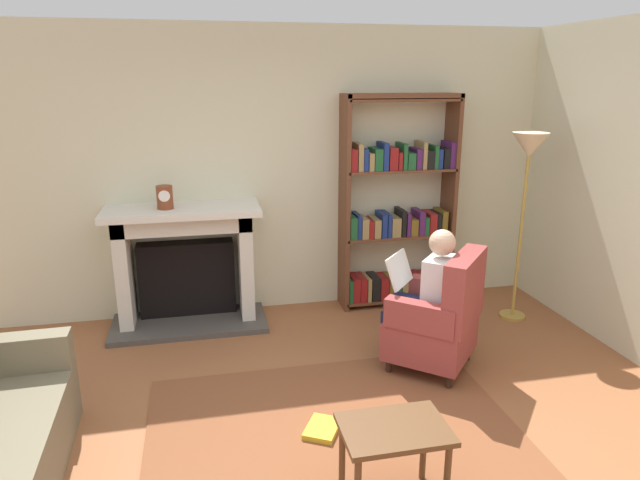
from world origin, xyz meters
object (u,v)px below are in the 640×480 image
object	(u,v)px
armchair_reading	(440,319)
seated_reader	(426,293)
floor_lamp	(528,163)
mantel_clock	(165,197)
bookshelf	(397,210)
fireplace	(186,262)
side_table	(394,440)

from	to	relation	value
armchair_reading	seated_reader	xyz separation A→B (m)	(-0.09, 0.08, 0.20)
floor_lamp	mantel_clock	bearing A→B (deg)	171.62
bookshelf	armchair_reading	world-z (taller)	bookshelf
fireplace	floor_lamp	size ratio (longest dim) A/B	0.80
armchair_reading	seated_reader	size ratio (longest dim) A/B	0.85
floor_lamp	bookshelf	bearing A→B (deg)	148.70
fireplace	bookshelf	world-z (taller)	bookshelf
fireplace	floor_lamp	bearing A→B (deg)	-10.58
seated_reader	floor_lamp	world-z (taller)	floor_lamp
seated_reader	mantel_clock	bearing A→B (deg)	-79.36
fireplace	armchair_reading	distance (m)	2.35
mantel_clock	side_table	xyz separation A→B (m)	(1.22, -2.59, -0.82)
armchair_reading	side_table	bearing A→B (deg)	8.86
mantel_clock	armchair_reading	distance (m)	2.54
mantel_clock	side_table	size ratio (longest dim) A/B	0.36
bookshelf	mantel_clock	bearing A→B (deg)	-176.46
seated_reader	side_table	size ratio (longest dim) A/B	2.04
fireplace	floor_lamp	world-z (taller)	floor_lamp
seated_reader	floor_lamp	distance (m)	1.64
fireplace	seated_reader	world-z (taller)	seated_reader
fireplace	mantel_clock	size ratio (longest dim) A/B	6.92
armchair_reading	side_table	world-z (taller)	armchair_reading
mantel_clock	side_table	distance (m)	2.97
side_table	armchair_reading	bearing A→B (deg)	57.80
armchair_reading	mantel_clock	bearing A→B (deg)	-79.88
bookshelf	side_table	xyz separation A→B (m)	(-0.97, -2.72, -0.56)
fireplace	armchair_reading	xyz separation A→B (m)	(1.93, -1.34, -0.17)
seated_reader	floor_lamp	bearing A→B (deg)	160.97
mantel_clock	seated_reader	distance (m)	2.37
mantel_clock	floor_lamp	xyz separation A→B (m)	(3.18, -0.47, 0.27)
armchair_reading	bookshelf	bearing A→B (deg)	-144.02
bookshelf	floor_lamp	distance (m)	1.28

